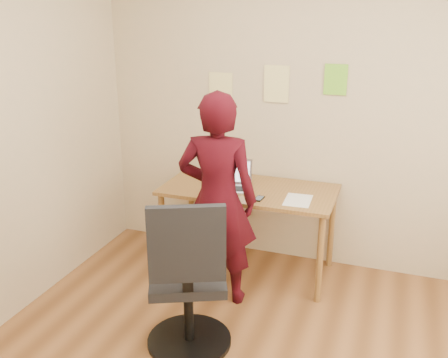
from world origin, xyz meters
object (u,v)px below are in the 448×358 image
at_px(laptop, 233,182).
at_px(person, 218,200).
at_px(office_chair, 188,288).
at_px(desk, 249,198).
at_px(phone, 259,198).

bearing_deg(laptop, person, -98.70).
bearing_deg(person, office_chair, 86.35).
relative_size(laptop, person, 0.22).
xyz_separation_m(laptop, office_chair, (0.08, -1.12, -0.33)).
distance_m(office_chair, person, 0.75).
bearing_deg(person, laptop, -93.32).
bearing_deg(person, desk, -108.36).
relative_size(office_chair, person, 0.67).
distance_m(phone, person, 0.37).
relative_size(laptop, office_chair, 0.33).
bearing_deg(desk, office_chair, -92.17).
relative_size(phone, office_chair, 0.11).
relative_size(desk, office_chair, 1.30).
bearing_deg(desk, phone, -55.35).
xyz_separation_m(laptop, person, (0.04, -0.45, 0.01)).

